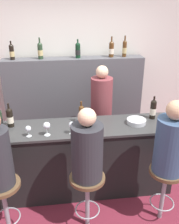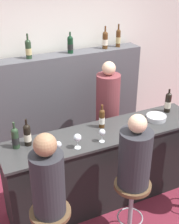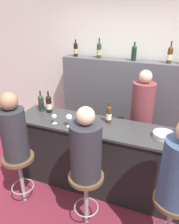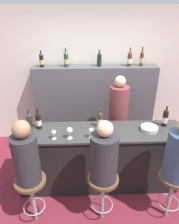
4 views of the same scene
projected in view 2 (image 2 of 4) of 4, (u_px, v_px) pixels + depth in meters
The scene contains 21 objects.
ground_plane at pixel (113, 211), 3.86m from camera, with size 16.00×16.00×0.00m, color maroon.
wall_back at pixel (61, 69), 4.64m from camera, with size 6.40×0.05×2.60m.
bar_counter at pixel (104, 166), 3.85m from camera, with size 2.45×0.57×1.00m.
back_bar_cabinet at pixel (67, 106), 4.68m from camera, with size 2.29×0.28×1.60m.
wine_bottle_counter_0 at pixel (15, 138), 3.28m from camera, with size 0.08×0.08×0.31m.
wine_bottle_counter_1 at pixel (27, 135), 3.32m from camera, with size 0.08×0.08×0.31m.
wine_bottle_counter_2 at pixel (102, 118), 3.66m from camera, with size 0.07×0.07×0.29m.
wine_bottle_counter_3 at pixel (168, 102), 4.02m from camera, with size 0.08×0.08×0.32m.
wine_bottle_backbar_1 at pixel (28, 49), 4.06m from camera, with size 0.08×0.08×0.33m.
wine_bottle_backbar_2 at pixel (70, 44), 4.29m from camera, with size 0.08×0.08×0.29m.
wine_bottle_backbar_3 at pixel (105, 40), 4.49m from camera, with size 0.08×0.08×0.32m.
wine_bottle_backbar_4 at pixel (118, 38), 4.57m from camera, with size 0.07×0.07×0.33m.
wine_glass_0 at pixel (58, 145), 3.20m from camera, with size 0.07×0.07×0.13m.
wine_glass_1 at pixel (77, 138), 3.27m from camera, with size 0.08×0.08×0.17m.
wine_glass_2 at pixel (102, 133), 3.39m from camera, with size 0.07×0.07×0.16m.
metal_bowl at pixel (156, 117), 3.87m from camera, with size 0.25×0.25×0.06m.
bar_stool_left at pixel (51, 223), 2.97m from camera, with size 0.39×0.39×0.71m.
guest_seated_left at pixel (48, 180), 2.73m from camera, with size 0.30×0.30×0.83m.
bar_stool_middle at pixel (132, 195), 3.31m from camera, with size 0.39×0.39×0.71m.
guest_seated_middle at pixel (135, 156), 3.08m from camera, with size 0.33×0.33×0.81m.
bartender at pixel (107, 121), 4.37m from camera, with size 0.32×0.32×1.61m.
Camera 2 is at (-1.49, -2.47, 2.86)m, focal length 50.00 mm.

